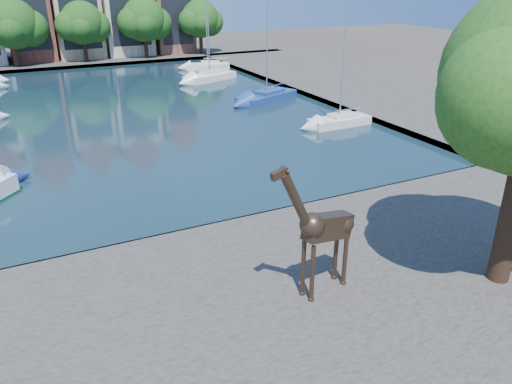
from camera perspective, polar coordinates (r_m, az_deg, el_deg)
ground at (r=23.44m, az=-3.99°, el=-4.39°), size 160.00×160.00×0.00m
water_basin at (r=45.25m, az=-15.92°, el=8.73°), size 38.00×50.00×0.08m
near_quay at (r=17.99m, az=4.83°, el=-13.10°), size 50.00×14.00×0.50m
far_quay at (r=76.37m, az=-20.92°, el=14.06°), size 60.00×16.00×0.50m
right_quay at (r=55.25m, az=10.82°, el=12.01°), size 14.00×52.00×0.50m
townhouse_east_inner at (r=75.90m, az=-20.20°, el=19.84°), size 5.94×9.18×15.79m
townhouse_east_end at (r=78.65m, az=-10.16°, el=20.46°), size 5.44×9.18×14.43m
far_tree_mid_west at (r=69.97m, az=-25.92°, el=16.73°), size 7.80×6.00×8.00m
far_tree_mid_east at (r=70.64m, az=-19.19°, el=17.65°), size 7.02×5.40×7.52m
far_tree_east at (r=72.18m, az=-12.62°, el=18.53°), size 7.54×5.80×7.84m
far_tree_far_east at (r=74.57m, az=-6.34°, el=18.94°), size 6.76×5.20×7.36m
giraffe_statue at (r=17.15m, az=7.56°, el=-4.12°), size 3.63×1.15×5.21m
sailboat_right_a at (r=39.90m, az=9.52°, el=8.23°), size 5.05×1.87×10.45m
sailboat_right_b at (r=47.67m, az=1.22°, el=11.04°), size 6.81×4.57×11.79m
sailboat_right_c at (r=57.41m, az=-5.30°, el=13.14°), size 6.56×4.22×10.52m
sailboat_right_d at (r=64.49m, az=-5.53°, el=14.29°), size 5.56×3.26×9.09m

